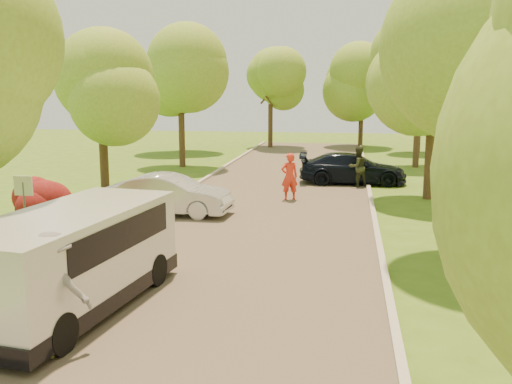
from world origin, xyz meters
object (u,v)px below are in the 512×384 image
Objects in this scene: minivan at (72,258)px; dark_sedan at (352,168)px; skateboarder at (53,288)px; silver_sedan at (170,195)px; person_striped at (289,177)px; street_sign at (24,198)px; longboard at (57,343)px; person_olive at (358,167)px.

minivan is 18.14m from dark_sedan.
silver_sedan is at bearing -86.12° from skateboarder.
silver_sedan is 11.01m from skateboarder.
person_striped is at bearing -103.71° from skateboarder.
minivan is 2.98× the size of person_striped.
skateboarder is 14.62m from person_striped.
street_sign is at bearing 158.02° from silver_sedan.
skateboarder is (0.00, 0.00, 1.02)m from longboard.
minivan is 2.91× the size of skateboarder.
street_sign is 1.14× the size of person_olive.
person_olive is (0.24, -0.91, 0.21)m from dark_sedan.
minivan reaches higher than person_striped.
longboard is 1.02m from skateboarder.
minivan is 5.59× the size of longboard.
minivan is 9.14m from silver_sedan.
minivan is at bearing 158.48° from dark_sedan.
person_olive reaches higher than silver_sedan.
minivan reaches higher than person_olive.
skateboarder is at bearing -169.66° from silver_sedan.
minivan is 1.14× the size of dark_sedan.
silver_sedan is 10.44m from dark_sedan.
person_striped is 1.03× the size of person_olive.
minivan is at bearing -171.82° from silver_sedan.
dark_sedan is 2.70× the size of person_olive.
minivan is 12.96m from person_striped.
person_olive reaches higher than dark_sedan.
minivan is 1.31× the size of silver_sedan.
skateboarder reaches higher than longboard.
silver_sedan is at bearing 102.21° from minivan.
dark_sedan reaches higher than silver_sedan.
silver_sedan is at bearing 14.76° from person_olive.
street_sign is 16.25m from dark_sedan.
dark_sedan reaches higher than longboard.
longboard is at bearing -169.66° from silver_sedan.
person_striped reaches higher than silver_sedan.
minivan is at bearing -75.77° from skateboarder.
skateboarder is at bearing 57.16° from person_striped.
dark_sedan is at bearing 55.88° from street_sign.
skateboarder is at bearing -55.15° from street_sign.
minivan is 3.07× the size of person_olive.
longboard is 18.92m from person_olive.
person_striped is (2.63, 14.38, 0.87)m from longboard.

